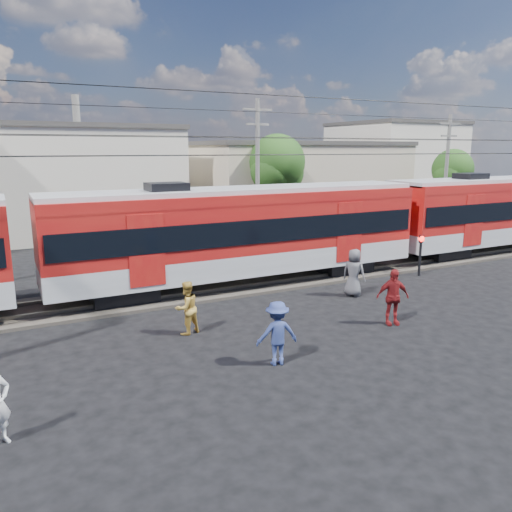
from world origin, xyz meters
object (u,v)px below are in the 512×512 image
(commuter_train, at_px, (246,230))
(crossing_signal, at_px, (421,248))
(pedestrian_c, at_px, (277,333))
(car_silver, at_px, (453,226))

(commuter_train, relative_size, crossing_signal, 26.41)
(pedestrian_c, bearing_deg, car_silver, -138.15)
(pedestrian_c, height_order, car_silver, pedestrian_c)
(pedestrian_c, relative_size, crossing_signal, 0.93)
(pedestrian_c, xyz_separation_m, crossing_signal, (10.63, 5.42, 0.44))
(car_silver, height_order, crossing_signal, crossing_signal)
(commuter_train, distance_m, car_silver, 18.78)
(commuter_train, xyz_separation_m, pedestrian_c, (-2.86, -7.69, -1.52))
(commuter_train, relative_size, car_silver, 13.28)
(commuter_train, distance_m, crossing_signal, 8.16)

